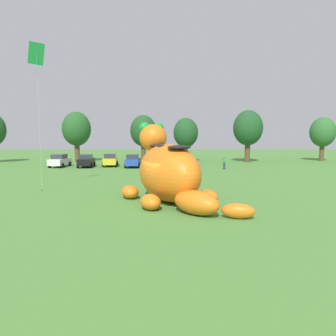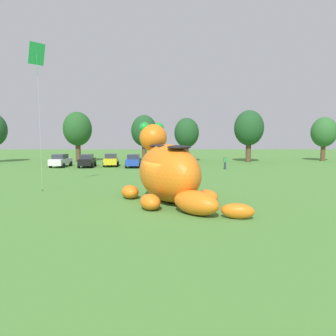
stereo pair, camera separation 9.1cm
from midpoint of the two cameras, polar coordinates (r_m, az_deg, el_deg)
name	(u,v)px [view 1 (the left image)]	position (r m, az deg, el deg)	size (l,w,h in m)	color
ground_plane	(162,204)	(18.55, -1.34, -6.63)	(160.00, 160.00, 0.00)	#4C8438
giant_inflatable_creature	(169,172)	(19.02, -0.02, -0.73)	(7.48, 8.67, 5.00)	orange
car_white	(60,161)	(43.25, -19.47, 1.31)	(2.16, 4.21, 1.72)	white
car_black	(86,161)	(42.03, -14.97, 1.33)	(2.15, 4.21, 1.72)	black
car_yellow	(110,160)	(42.61, -10.71, 1.48)	(2.24, 4.24, 1.72)	yellow
car_blue	(133,161)	(40.80, -6.59, 1.36)	(1.94, 4.10, 1.72)	#2347B7
car_red	(160,160)	(41.30, -1.55, 1.45)	(2.03, 4.15, 1.72)	red
car_silver	(181,160)	(41.46, 2.32, 1.46)	(2.19, 4.22, 1.72)	#B7BABF
tree_left	(77,129)	(51.28, -16.63, 6.90)	(4.47, 4.47, 7.94)	brown
tree_mid_left	(143,131)	(50.91, -4.66, 6.82)	(4.24, 4.24, 7.53)	brown
tree_centre_left	(186,133)	(50.04, 3.26, 6.48)	(3.96, 3.96, 7.04)	brown
tree_centre	(248,128)	(50.38, 14.54, 7.13)	(4.59, 4.59, 8.15)	brown
tree_centre_right	(323,132)	(57.04, 26.69, 5.91)	(4.07, 4.07, 7.22)	brown
spectator_near_inflatable	(171,164)	(36.20, 0.56, 0.82)	(0.38, 0.26, 1.71)	#2D334C
spectator_mid_field	(224,162)	(38.45, 10.33, 1.02)	(0.38, 0.26, 1.71)	#2D334C
tethered_flying_kite	(36,56)	(24.90, -23.31, 18.47)	(1.13, 1.13, 10.55)	brown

